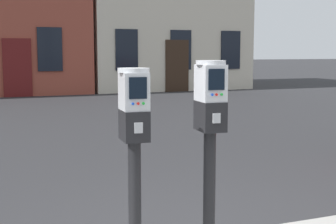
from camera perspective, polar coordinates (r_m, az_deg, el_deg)
name	(u,v)px	position (r m, az deg, el deg)	size (l,w,h in m)	color
parking_meter_near_kerb	(134,131)	(3.30, -4.02, -2.31)	(0.23, 0.26, 1.39)	black
parking_meter_twin_adjacent	(210,122)	(3.51, 5.00, -1.21)	(0.23, 0.26, 1.44)	black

